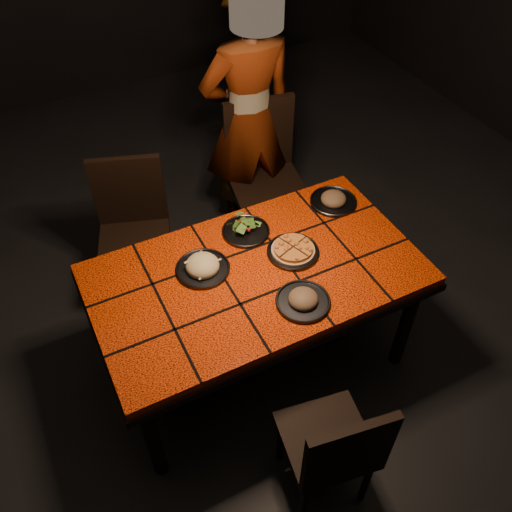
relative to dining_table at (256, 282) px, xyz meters
name	(u,v)px	position (x,y,z in m)	size (l,w,h in m)	color
room_shell	(257,140)	(0.00, 0.00, 0.83)	(6.04, 7.04, 3.08)	black
dining_table	(256,282)	(0.00, 0.00, 0.00)	(1.62, 0.92, 0.75)	#E73707
chair_near	(335,448)	(-0.05, -0.84, -0.19)	(0.43, 0.43, 0.84)	black
chair_far_left	(133,223)	(-0.39, 0.86, -0.14)	(0.53, 0.53, 0.92)	black
chair_far_right	(263,167)	(0.53, 0.94, -0.09)	(0.53, 0.53, 1.01)	black
diner	(249,120)	(0.50, 1.09, 0.18)	(0.62, 0.41, 1.71)	brown
pendant_lamp	(257,3)	(0.00, 0.00, 1.35)	(0.18, 0.18, 1.06)	black
plate_pizza	(293,250)	(0.22, 0.03, 0.10)	(0.28, 0.28, 0.04)	#323337
plate_pasta	(203,267)	(-0.23, 0.13, 0.10)	(0.27, 0.27, 0.09)	#323337
plate_salad	(246,229)	(0.08, 0.27, 0.10)	(0.25, 0.25, 0.07)	#323337
plate_mushroom_a	(303,299)	(0.10, -0.27, 0.10)	(0.26, 0.26, 0.08)	#323337
plate_mushroom_b	(333,199)	(0.61, 0.27, 0.10)	(0.26, 0.26, 0.08)	#323337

